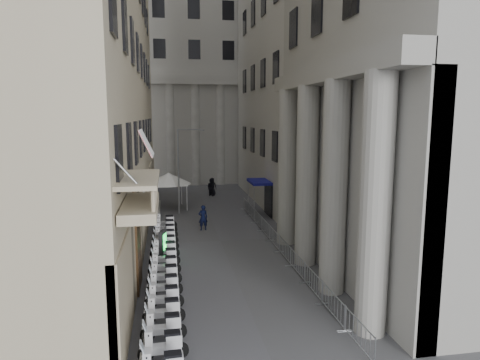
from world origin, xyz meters
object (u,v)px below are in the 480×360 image
at_px(street_lamp, 181,164).
at_px(pedestrian_a, 203,218).
at_px(info_kiosk, 163,244).
at_px(security_tent, 171,179).
at_px(pedestrian_b, 211,187).

distance_m(street_lamp, pedestrian_a, 6.79).
bearing_deg(info_kiosk, security_tent, 104.46).
bearing_deg(pedestrian_b, pedestrian_a, 122.95).
xyz_separation_m(security_tent, street_lamp, (0.90, -2.10, 1.56)).
bearing_deg(pedestrian_b, street_lamp, 108.06).
relative_size(info_kiosk, pedestrian_b, 0.91).
bearing_deg(pedestrian_b, security_tent, 94.44).
xyz_separation_m(info_kiosk, pedestrian_a, (2.86, 5.88, 0.09)).
relative_size(info_kiosk, pedestrian_a, 0.89).
distance_m(security_tent, street_lamp, 2.77).
distance_m(pedestrian_a, pedestrian_b, 13.62).
xyz_separation_m(street_lamp, pedestrian_a, (1.35, -5.75, -3.36)).
bearing_deg(info_kiosk, pedestrian_b, 93.05).
height_order(security_tent, pedestrian_b, security_tent).
height_order(street_lamp, pedestrian_a, street_lamp).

